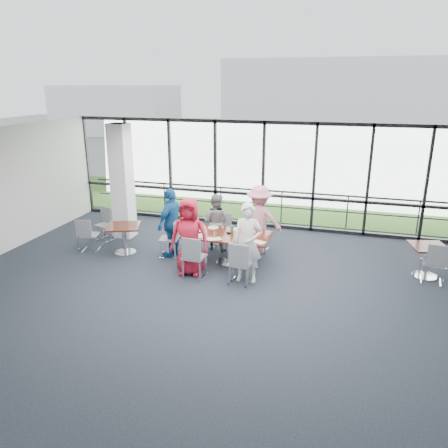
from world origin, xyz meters
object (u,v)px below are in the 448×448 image
(side_table_right, at_px, (428,251))
(diner_end, at_px, (172,223))
(chair_main_end, at_px, (169,239))
(side_table_left, at_px, (124,230))
(diner_near_left, at_px, (189,237))
(chair_main_nl, at_px, (194,257))
(chair_main_nr, at_px, (240,263))
(chair_main_fr, at_px, (258,233))
(diner_near_right, at_px, (248,243))
(chair_spare_lb, at_px, (105,225))
(diner_far_left, at_px, (216,222))
(chair_main_fl, at_px, (223,231))
(main_table, at_px, (228,238))
(chair_spare_r, at_px, (433,263))
(diner_far_right, at_px, (259,220))
(chair_spare_la, at_px, (90,235))
(structural_column, at_px, (122,182))

(side_table_right, xyz_separation_m, diner_end, (-6.04, -0.44, 0.27))
(side_table_right, bearing_deg, chair_main_end, -175.12)
(side_table_left, relative_size, diner_near_left, 0.58)
(chair_main_nl, bearing_deg, chair_main_nr, -0.21)
(chair_main_fr, bearing_deg, chair_main_nr, 104.01)
(diner_near_right, height_order, chair_main_nr, diner_near_right)
(side_table_right, height_order, chair_spare_lb, chair_spare_lb)
(diner_far_left, height_order, chair_main_end, diner_far_left)
(diner_near_left, bearing_deg, chair_main_fl, 76.17)
(side_table_left, height_order, chair_main_fr, chair_main_fr)
(side_table_right, xyz_separation_m, diner_near_left, (-5.23, -1.35, 0.29))
(main_table, distance_m, chair_spare_r, 4.66)
(diner_near_right, height_order, diner_far_right, diner_near_right)
(side_table_right, xyz_separation_m, diner_near_right, (-3.87, -1.36, 0.28))
(diner_end, height_order, chair_spare_la, diner_end)
(side_table_left, relative_size, chair_spare_la, 1.21)
(chair_main_nr, height_order, chair_spare_la, chair_main_nr)
(chair_spare_la, bearing_deg, chair_main_fr, 1.81)
(main_table, height_order, chair_main_nl, chair_main_nl)
(main_table, distance_m, diner_far_right, 1.11)
(chair_spare_la, height_order, chair_spare_lb, chair_spare_lb)
(diner_near_left, height_order, chair_main_fr, diner_near_left)
(chair_spare_la, bearing_deg, main_table, -11.48)
(diner_far_left, xyz_separation_m, chair_spare_lb, (-3.18, -0.22, -0.31))
(diner_near_left, height_order, diner_near_right, diner_near_left)
(diner_far_right, xyz_separation_m, chair_main_fl, (-1.01, 0.16, -0.46))
(chair_spare_r, bearing_deg, chair_main_fl, 178.48)
(side_table_right, relative_size, chair_spare_r, 0.99)
(structural_column, distance_m, chair_spare_la, 1.77)
(chair_main_nl, xyz_separation_m, chair_spare_la, (-3.19, 0.75, -0.05))
(side_table_right, xyz_separation_m, chair_main_fr, (-4.02, 0.53, -0.14))
(main_table, relative_size, diner_end, 1.18)
(diner_far_left, height_order, chair_main_nr, diner_far_left)
(chair_main_end, bearing_deg, chair_main_nl, 35.66)
(chair_main_nl, height_order, chair_main_fl, chair_main_nl)
(chair_spare_lb, bearing_deg, diner_near_right, 178.99)
(diner_near_right, bearing_deg, side_table_right, 16.11)
(structural_column, bearing_deg, main_table, -17.57)
(diner_far_right, xyz_separation_m, chair_main_nr, (0.00, -1.94, -0.41))
(diner_far_left, distance_m, chair_main_fl, 0.42)
(main_table, relative_size, diner_near_left, 1.16)
(chair_main_nl, relative_size, chair_main_fl, 1.12)
(diner_far_left, xyz_separation_m, chair_main_fr, (1.10, 0.22, -0.28))
(main_table, bearing_deg, structural_column, 163.82)
(chair_spare_lb, bearing_deg, diner_end, -176.16)
(diner_near_left, relative_size, chair_main_fl, 2.09)
(side_table_left, distance_m, chair_main_nr, 3.46)
(chair_main_fr, bearing_deg, chair_main_fl, 12.40)
(diner_near_right, height_order, diner_end, diner_near_right)
(diner_near_right, bearing_deg, chair_spare_r, 12.03)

